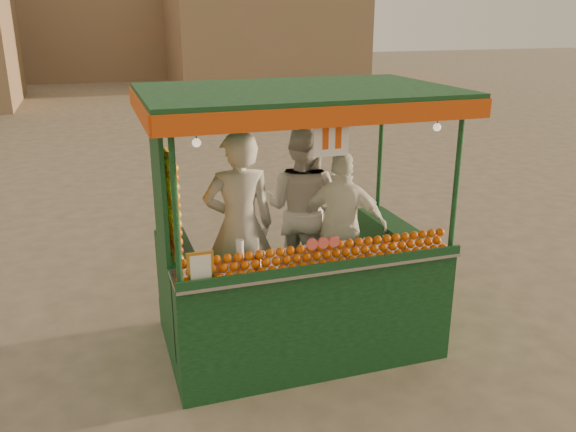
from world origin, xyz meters
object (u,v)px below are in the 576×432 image
object	(u,v)px
vendor_middle	(303,209)
vendor_right	(342,227)
vendor_left	(239,227)
juice_cart	(294,271)

from	to	relation	value
vendor_middle	vendor_right	world-z (taller)	vendor_middle
vendor_left	vendor_middle	size ratio (longest dim) A/B	1.03
juice_cart	vendor_left	bearing A→B (deg)	146.92
juice_cart	vendor_left	xyz separation A→B (m)	(-0.47, 0.31, 0.42)
juice_cart	vendor_left	size ratio (longest dim) A/B	1.49
vendor_right	juice_cart	bearing A→B (deg)	52.43
juice_cart	vendor_right	world-z (taller)	juice_cart
juice_cart	vendor_middle	world-z (taller)	juice_cart
vendor_left	vendor_right	size ratio (longest dim) A/B	1.18
vendor_middle	juice_cart	bearing A→B (deg)	107.52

